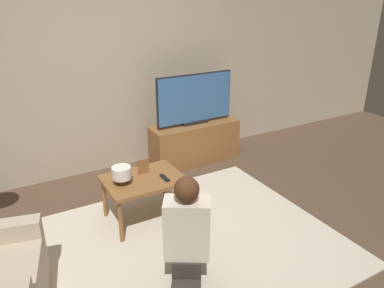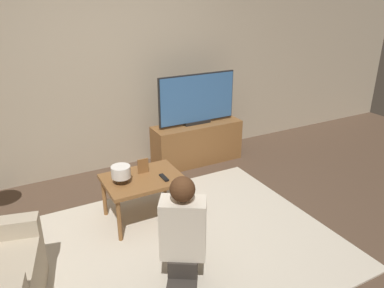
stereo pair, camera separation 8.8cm
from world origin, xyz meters
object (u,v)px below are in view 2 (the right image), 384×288
tv (197,99)px  coffee_table (143,183)px  table_lamp (121,173)px  person_kneeling (183,235)px

tv → coffee_table: bearing=-139.6°
tv → coffee_table: (-1.12, -0.95, -0.45)m
table_lamp → tv: bearing=35.7°
coffee_table → person_kneeling: person_kneeling is taller
tv → person_kneeling: bearing=-121.5°
coffee_table → table_lamp: size_ratio=4.12×
tv → table_lamp: size_ratio=5.85×
tv → coffee_table: 1.54m
tv → coffee_table: tv is taller
tv → coffee_table: size_ratio=1.42×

